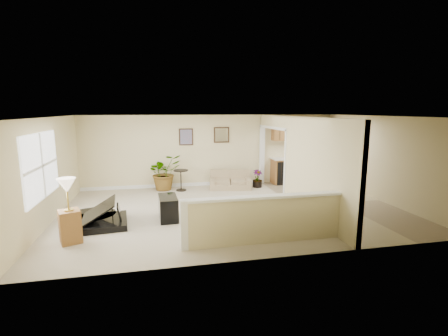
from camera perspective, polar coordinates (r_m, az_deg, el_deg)
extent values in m
plane|color=#BEAC94|center=(8.89, 1.49, -7.30)|extent=(9.00, 9.00, 0.00)
cube|color=beige|center=(11.50, -1.92, 3.10)|extent=(9.00, 0.04, 2.50)
cube|color=beige|center=(5.78, 8.43, -4.17)|extent=(9.00, 0.04, 2.50)
cube|color=beige|center=(8.74, -28.52, -0.41)|extent=(0.04, 6.00, 2.50)
cube|color=beige|center=(10.57, 26.01, 1.43)|extent=(0.04, 6.00, 2.50)
cube|color=silver|center=(8.48, 1.57, 9.03)|extent=(9.00, 6.00, 0.04)
cube|color=tan|center=(10.06, 19.32, -5.77)|extent=(2.70, 6.00, 0.01)
cube|color=beige|center=(8.11, 16.01, -0.30)|extent=(0.12, 3.60, 2.50)
cube|color=beige|center=(10.71, 8.83, 8.09)|extent=(0.12, 2.35, 0.40)
cube|color=beige|center=(6.68, 7.39, -9.10)|extent=(3.30, 0.12, 0.95)
cube|color=white|center=(6.54, 7.49, -5.04)|extent=(3.40, 0.22, 0.05)
cube|color=white|center=(6.35, -7.04, -9.90)|extent=(0.14, 0.14, 1.00)
cube|color=white|center=(8.24, -29.51, 0.33)|extent=(0.05, 2.15, 1.45)
cube|color=#332112|center=(11.30, -6.69, 5.46)|extent=(0.48, 0.03, 0.58)
cube|color=#885674|center=(11.28, -6.68, 5.45)|extent=(0.40, 0.01, 0.50)
cube|color=#332112|center=(11.48, -0.44, 5.85)|extent=(0.55, 0.03, 0.55)
cube|color=silver|center=(11.46, -0.42, 5.84)|extent=(0.46, 0.01, 0.46)
cube|color=#965731|center=(12.35, 13.61, -0.45)|extent=(2.30, 0.60, 0.90)
cube|color=beige|center=(12.27, 13.70, 1.70)|extent=(2.36, 0.65, 0.04)
cube|color=black|center=(12.03, 10.17, -0.70)|extent=(0.60, 0.60, 0.84)
cube|color=#965731|center=(12.27, 13.67, 6.55)|extent=(2.30, 0.35, 0.75)
cube|color=black|center=(8.04, -21.84, -4.55)|extent=(1.48, 1.31, 0.28)
cylinder|color=black|center=(8.56, -22.19, -3.70)|extent=(1.17, 1.17, 0.28)
cube|color=silver|center=(7.94, -16.03, -4.66)|extent=(0.30, 0.96, 0.02)
cube|color=black|center=(8.09, -22.51, -2.65)|extent=(1.18, 1.19, 0.64)
cube|color=black|center=(8.18, -9.80, -6.91)|extent=(0.47, 0.88, 0.57)
cube|color=tan|center=(11.17, 1.10, -2.61)|extent=(1.52, 1.03, 0.39)
cube|color=tan|center=(11.38, 0.77, -0.31)|extent=(1.41, 0.43, 0.41)
cube|color=tan|center=(10.99, -2.02, -1.38)|extent=(0.31, 0.81, 0.15)
cube|color=tan|center=(11.26, 4.15, -1.12)|extent=(0.31, 0.81, 0.15)
cylinder|color=black|center=(11.00, -7.53, -3.86)|extent=(0.35, 0.35, 0.03)
cylinder|color=black|center=(10.93, -7.57, -2.16)|extent=(0.03, 0.03, 0.68)
cylinder|color=black|center=(10.86, -7.61, -0.42)|extent=(0.48, 0.48, 0.03)
cylinder|color=black|center=(11.19, -10.38, -3.15)|extent=(0.34, 0.34, 0.24)
imported|color=#144418|center=(11.09, -10.46, -0.73)|extent=(1.37, 1.30, 1.20)
cylinder|color=black|center=(11.42, 5.88, -2.81)|extent=(0.32, 0.32, 0.22)
imported|color=#144418|center=(11.38, 5.89, -1.85)|extent=(0.39, 0.39, 0.61)
cube|color=#965731|center=(7.38, -25.43, -9.26)|extent=(0.51, 0.51, 0.68)
cylinder|color=gold|center=(7.28, -25.64, -6.66)|extent=(0.18, 0.18, 0.02)
cylinder|color=gold|center=(7.22, -25.78, -4.95)|extent=(0.03, 0.03, 0.45)
cone|color=#FCE7CE|center=(7.16, -25.95, -2.76)|extent=(0.36, 0.36, 0.29)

